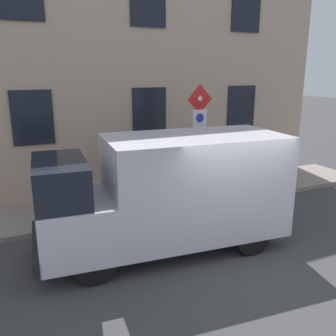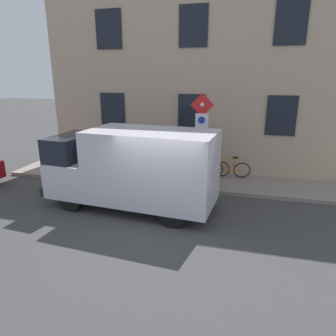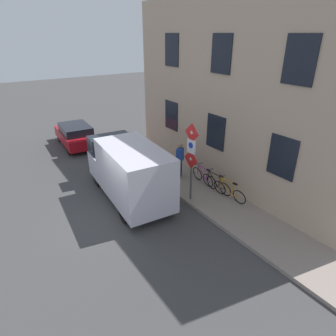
# 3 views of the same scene
# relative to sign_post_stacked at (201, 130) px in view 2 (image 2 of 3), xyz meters

# --- Properties ---
(ground_plane) EXTENTS (80.00, 80.00, 0.00)m
(ground_plane) POSITION_rel_sign_post_stacked_xyz_m (-2.67, 0.70, -2.23)
(ground_plane) COLOR #3F3E3F
(sidewalk_slab) EXTENTS (2.14, 14.48, 0.14)m
(sidewalk_slab) POSITION_rel_sign_post_stacked_xyz_m (0.87, 0.70, -2.16)
(sidewalk_slab) COLOR gray
(sidewalk_slab) RESTS_ON ground_plane
(building_facade) EXTENTS (0.75, 12.48, 8.06)m
(building_facade) POSITION_rel_sign_post_stacked_xyz_m (2.29, 0.70, 1.80)
(building_facade) COLOR tan
(building_facade) RESTS_ON ground_plane
(sign_post_stacked) EXTENTS (0.16, 0.56, 3.22)m
(sign_post_stacked) POSITION_rel_sign_post_stacked_xyz_m (0.00, 0.00, 0.00)
(sign_post_stacked) COLOR #474C47
(sign_post_stacked) RESTS_ON sidewalk_slab
(delivery_van) EXTENTS (2.42, 5.47, 2.50)m
(delivery_van) POSITION_rel_sign_post_stacked_xyz_m (-1.91, 1.78, -0.90)
(delivery_van) COLOR silver
(delivery_van) RESTS_ON ground_plane
(bicycle_orange) EXTENTS (0.46, 1.72, 0.89)m
(bicycle_orange) POSITION_rel_sign_post_stacked_xyz_m (1.39, -0.91, -1.72)
(bicycle_orange) COLOR black
(bicycle_orange) RESTS_ON sidewalk_slab
(bicycle_black) EXTENTS (0.46, 1.72, 0.89)m
(bicycle_black) POSITION_rel_sign_post_stacked_xyz_m (1.39, -0.11, -1.72)
(bicycle_black) COLOR black
(bicycle_black) RESTS_ON sidewalk_slab
(bicycle_purple) EXTENTS (0.46, 1.71, 0.89)m
(bicycle_purple) POSITION_rel_sign_post_stacked_xyz_m (1.39, 0.69, -1.72)
(bicycle_purple) COLOR black
(bicycle_purple) RESTS_ON sidewalk_slab
(pedestrian) EXTENTS (0.48, 0.43, 1.72)m
(pedestrian) POSITION_rel_sign_post_stacked_xyz_m (0.92, 1.97, -1.16)
(pedestrian) COLOR #262B47
(pedestrian) RESTS_ON sidewalk_slab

